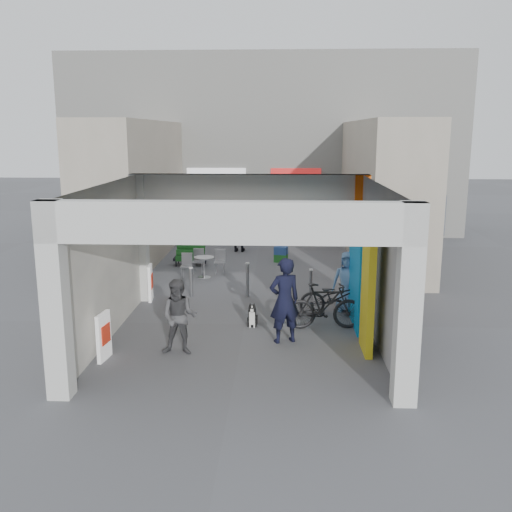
{
  "coord_description": "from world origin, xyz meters",
  "views": [
    {
      "loc": [
        0.85,
        -13.21,
        4.59
      ],
      "look_at": [
        0.23,
        1.0,
        1.5
      ],
      "focal_mm": 40.0,
      "sensor_mm": 36.0,
      "label": 1
    }
  ],
  "objects_px": {
    "cafe_set": "(202,267)",
    "man_crates": "(239,229)",
    "bicycle_rear": "(324,306)",
    "man_elderly": "(347,281)",
    "border_collie": "(252,317)",
    "bicycle_front": "(337,297)",
    "produce_stand": "(191,257)",
    "man_back_turned": "(179,317)",
    "white_van": "(322,224)",
    "man_with_dog": "(284,300)"
  },
  "relations": [
    {
      "from": "white_van",
      "to": "bicycle_front",
      "type": "bearing_deg",
      "value": 169.15
    },
    {
      "from": "border_collie",
      "to": "bicycle_rear",
      "type": "xyz_separation_m",
      "value": [
        1.72,
        -0.09,
        0.32
      ]
    },
    {
      "from": "produce_stand",
      "to": "man_elderly",
      "type": "height_order",
      "value": "man_elderly"
    },
    {
      "from": "bicycle_rear",
      "to": "man_with_dog",
      "type": "bearing_deg",
      "value": 129.38
    },
    {
      "from": "border_collie",
      "to": "bicycle_rear",
      "type": "height_order",
      "value": "bicycle_rear"
    },
    {
      "from": "border_collie",
      "to": "bicycle_front",
      "type": "height_order",
      "value": "bicycle_front"
    },
    {
      "from": "bicycle_front",
      "to": "bicycle_rear",
      "type": "relative_size",
      "value": 1.03
    },
    {
      "from": "cafe_set",
      "to": "bicycle_rear",
      "type": "xyz_separation_m",
      "value": [
        3.61,
        -5.0,
        0.27
      ]
    },
    {
      "from": "white_van",
      "to": "man_back_turned",
      "type": "bearing_deg",
      "value": 154.87
    },
    {
      "from": "man_elderly",
      "to": "white_van",
      "type": "xyz_separation_m",
      "value": [
        0.07,
        10.28,
        -0.13
      ]
    },
    {
      "from": "man_elderly",
      "to": "border_collie",
      "type": "bearing_deg",
      "value": -137.08
    },
    {
      "from": "produce_stand",
      "to": "man_crates",
      "type": "bearing_deg",
      "value": 52.63
    },
    {
      "from": "man_back_turned",
      "to": "man_elderly",
      "type": "height_order",
      "value": "man_back_turned"
    },
    {
      "from": "man_with_dog",
      "to": "white_van",
      "type": "xyz_separation_m",
      "value": [
        1.72,
        12.62,
        -0.3
      ]
    },
    {
      "from": "produce_stand",
      "to": "man_with_dog",
      "type": "distance_m",
      "value": 8.1
    },
    {
      "from": "man_back_turned",
      "to": "man_crates",
      "type": "relative_size",
      "value": 0.89
    },
    {
      "from": "man_crates",
      "to": "man_elderly",
      "type": "bearing_deg",
      "value": 121.35
    },
    {
      "from": "produce_stand",
      "to": "man_back_turned",
      "type": "xyz_separation_m",
      "value": [
        1.05,
        -8.19,
        0.5
      ]
    },
    {
      "from": "cafe_set",
      "to": "produce_stand",
      "type": "distance_m",
      "value": 1.59
    },
    {
      "from": "man_with_dog",
      "to": "man_crates",
      "type": "bearing_deg",
      "value": -101.64
    },
    {
      "from": "man_crates",
      "to": "bicycle_rear",
      "type": "xyz_separation_m",
      "value": [
        2.66,
        -8.88,
        -0.35
      ]
    },
    {
      "from": "border_collie",
      "to": "man_elderly",
      "type": "relative_size",
      "value": 0.37
    },
    {
      "from": "bicycle_rear",
      "to": "produce_stand",
      "type": "bearing_deg",
      "value": 28.68
    },
    {
      "from": "man_crates",
      "to": "bicycle_front",
      "type": "distance_m",
      "value": 8.49
    },
    {
      "from": "man_elderly",
      "to": "white_van",
      "type": "bearing_deg",
      "value": 103.57
    },
    {
      "from": "produce_stand",
      "to": "bicycle_rear",
      "type": "relative_size",
      "value": 0.63
    },
    {
      "from": "cafe_set",
      "to": "man_crates",
      "type": "height_order",
      "value": "man_crates"
    },
    {
      "from": "produce_stand",
      "to": "border_collie",
      "type": "distance_m",
      "value": 6.85
    },
    {
      "from": "man_with_dog",
      "to": "man_crates",
      "type": "relative_size",
      "value": 1.06
    },
    {
      "from": "man_back_turned",
      "to": "white_van",
      "type": "distance_m",
      "value": 13.98
    },
    {
      "from": "bicycle_front",
      "to": "man_elderly",
      "type": "bearing_deg",
      "value": -37.14
    },
    {
      "from": "border_collie",
      "to": "cafe_set",
      "type": "bearing_deg",
      "value": 115.05
    },
    {
      "from": "cafe_set",
      "to": "man_elderly",
      "type": "xyz_separation_m",
      "value": [
        4.3,
        -3.57,
        0.5
      ]
    },
    {
      "from": "cafe_set",
      "to": "man_crates",
      "type": "bearing_deg",
      "value": 76.28
    },
    {
      "from": "bicycle_rear",
      "to": "man_crates",
      "type": "bearing_deg",
      "value": 12.31
    },
    {
      "from": "man_elderly",
      "to": "man_with_dog",
      "type": "bearing_deg",
      "value": -111.13
    },
    {
      "from": "man_crates",
      "to": "bicycle_rear",
      "type": "distance_m",
      "value": 9.28
    },
    {
      "from": "produce_stand",
      "to": "bicycle_front",
      "type": "relative_size",
      "value": 0.61
    },
    {
      "from": "man_with_dog",
      "to": "man_crates",
      "type": "xyz_separation_m",
      "value": [
        -1.7,
        9.8,
        -0.06
      ]
    },
    {
      "from": "bicycle_front",
      "to": "bicycle_rear",
      "type": "bearing_deg",
      "value": 154.27
    },
    {
      "from": "man_elderly",
      "to": "man_crates",
      "type": "xyz_separation_m",
      "value": [
        -3.35,
        7.46,
        0.11
      ]
    },
    {
      "from": "man_back_turned",
      "to": "bicycle_front",
      "type": "xyz_separation_m",
      "value": [
        3.54,
        2.68,
        -0.31
      ]
    },
    {
      "from": "bicycle_front",
      "to": "cafe_set",
      "type": "bearing_deg",
      "value": 40.9
    },
    {
      "from": "man_with_dog",
      "to": "white_van",
      "type": "distance_m",
      "value": 12.74
    },
    {
      "from": "border_collie",
      "to": "man_back_turned",
      "type": "distance_m",
      "value": 2.38
    },
    {
      "from": "man_crates",
      "to": "border_collie",
      "type": "bearing_deg",
      "value": 103.27
    },
    {
      "from": "man_with_dog",
      "to": "man_back_turned",
      "type": "distance_m",
      "value": 2.34
    },
    {
      "from": "bicycle_front",
      "to": "bicycle_rear",
      "type": "xyz_separation_m",
      "value": [
        -0.39,
        -0.97,
        0.06
      ]
    },
    {
      "from": "man_back_turned",
      "to": "produce_stand",
      "type": "bearing_deg",
      "value": 98.37
    },
    {
      "from": "cafe_set",
      "to": "man_back_turned",
      "type": "relative_size",
      "value": 0.83
    }
  ]
}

